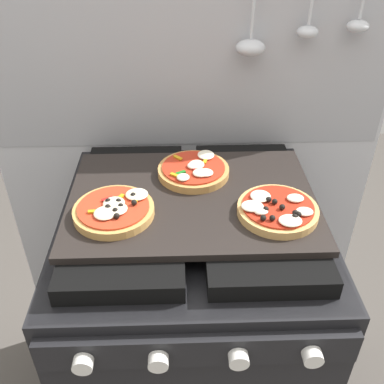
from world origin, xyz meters
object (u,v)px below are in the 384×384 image
Objects in this scene: pizza_left at (114,210)px; pizza_right at (277,210)px; stove at (192,331)px; baking_tray at (192,199)px; pizza_center at (194,170)px.

pizza_right is at bearing -1.84° from pizza_left.
pizza_left and pizza_right have the same top height.
pizza_left is (-0.16, -0.06, 0.48)m from stove.
baking_tray is 0.17m from pizza_left.
baking_tray is at bearing 90.00° from stove.
pizza_right reaches higher than stove.
baking_tray reaches higher than stove.
baking_tray is at bearing 21.00° from pizza_left.
pizza_center is at bearing 136.24° from pizza_right.
stove is 0.49m from pizza_center.
pizza_center is (0.17, 0.15, -0.00)m from pizza_left.
pizza_left is 1.00× the size of pizza_center.
pizza_right reaches higher than pizza_center.
stove is 5.38× the size of pizza_center.
baking_tray is 3.23× the size of pizza_right.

